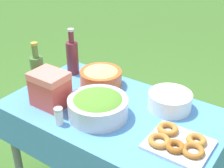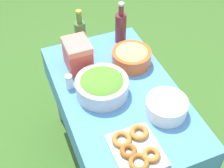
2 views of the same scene
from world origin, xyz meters
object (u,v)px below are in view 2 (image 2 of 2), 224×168
object	(u,v)px
donut_platter	(136,148)
wine_bottle	(121,27)
plate_stack	(166,107)
olive_oil_bottle	(81,35)
pasta_bowl	(132,56)
salad_bowl	(102,85)
cooler_box	(78,55)

from	to	relation	value
donut_platter	wine_bottle	distance (m)	0.95
plate_stack	olive_oil_bottle	xyz separation A→B (m)	(0.74, 0.27, 0.07)
pasta_bowl	donut_platter	bearing A→B (deg)	157.72
salad_bowl	pasta_bowl	world-z (taller)	salad_bowl
donut_platter	olive_oil_bottle	distance (m)	0.92
pasta_bowl	cooler_box	distance (m)	0.36
donut_platter	pasta_bowl	bearing A→B (deg)	-22.28
donut_platter	wine_bottle	size ratio (longest dim) A/B	0.97
olive_oil_bottle	donut_platter	bearing A→B (deg)	-179.95
donut_platter	olive_oil_bottle	size ratio (longest dim) A/B	0.98
plate_stack	salad_bowl	bearing A→B (deg)	45.49
olive_oil_bottle	plate_stack	bearing A→B (deg)	-160.07
pasta_bowl	wine_bottle	world-z (taller)	wine_bottle
olive_oil_bottle	wine_bottle	distance (m)	0.29
pasta_bowl	plate_stack	bearing A→B (deg)	-179.27
cooler_box	plate_stack	bearing A→B (deg)	-148.58
cooler_box	pasta_bowl	bearing A→B (deg)	-106.03
olive_oil_bottle	cooler_box	distance (m)	0.19
pasta_bowl	donut_platter	xyz separation A→B (m)	(-0.64, 0.26, -0.04)
olive_oil_bottle	salad_bowl	bearing A→B (deg)	177.95
salad_bowl	donut_platter	size ratio (longest dim) A/B	1.06
salad_bowl	donut_platter	distance (m)	0.46
salad_bowl	wine_bottle	xyz separation A→B (m)	(0.44, -0.31, 0.06)
olive_oil_bottle	wine_bottle	world-z (taller)	wine_bottle
pasta_bowl	olive_oil_bottle	bearing A→B (deg)	43.94
salad_bowl	olive_oil_bottle	xyz separation A→B (m)	(0.46, -0.02, 0.06)
donut_platter	plate_stack	distance (m)	0.32
pasta_bowl	cooler_box	xyz separation A→B (m)	(0.10, 0.34, 0.04)
wine_bottle	cooler_box	distance (m)	0.40
wine_bottle	cooler_box	size ratio (longest dim) A/B	1.56
donut_platter	plate_stack	world-z (taller)	plate_stack
pasta_bowl	donut_platter	distance (m)	0.69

